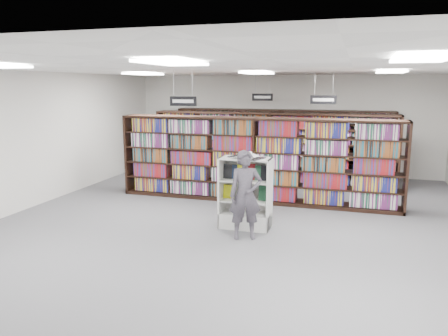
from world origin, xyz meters
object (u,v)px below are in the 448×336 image
(endcap_display, at_px, (246,204))
(shopper, at_px, (245,195))
(bookshelf_row_near, at_px, (256,160))
(open_book, at_px, (246,156))

(endcap_display, distance_m, shopper, 0.76)
(shopper, bearing_deg, bookshelf_row_near, 77.44)
(endcap_display, relative_size, shopper, 0.86)
(open_book, bearing_deg, shopper, -55.16)
(bookshelf_row_near, relative_size, endcap_display, 4.83)
(bookshelf_row_near, relative_size, open_book, 9.02)
(bookshelf_row_near, height_order, shopper, bookshelf_row_near)
(endcap_display, bearing_deg, bookshelf_row_near, 97.33)
(endcap_display, xyz_separation_m, shopper, (0.16, -0.65, 0.36))
(endcap_display, bearing_deg, open_book, -84.80)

